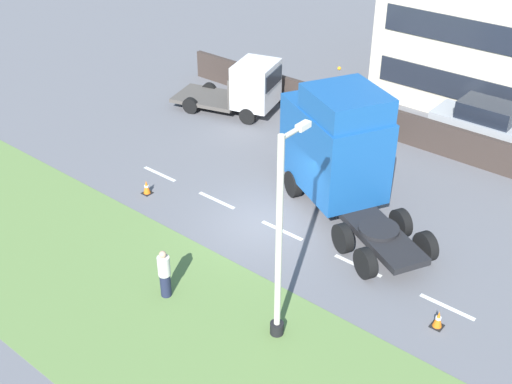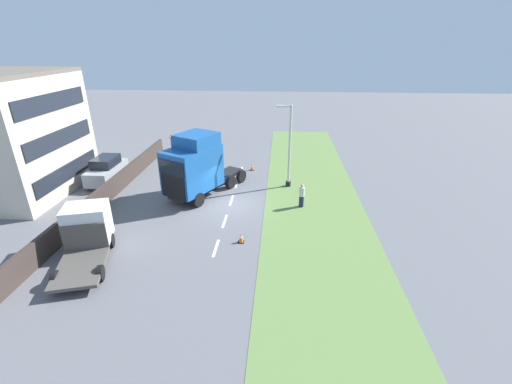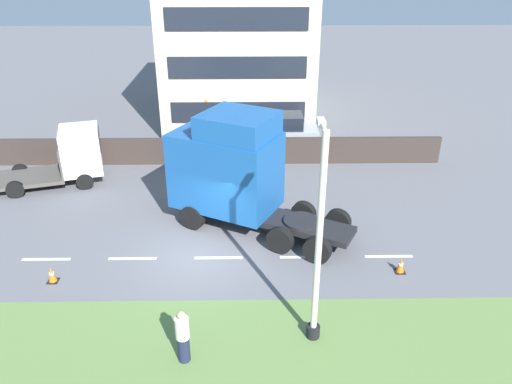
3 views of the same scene
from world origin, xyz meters
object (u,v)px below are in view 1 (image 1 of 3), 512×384
Objects in this scene: pedestrian at (165,274)px; traffic_cone_lead at (438,319)px; lorry_cab at (338,149)px; lamp_post at (280,253)px; traffic_cone_trailing at (147,187)px; flatbed_truck at (248,87)px; parked_car at (483,126)px.

pedestrian is 8.32m from traffic_cone_lead.
traffic_cone_lead is at bearing -93.25° from lorry_cab.
lamp_post is at bearing -131.61° from lorry_cab.
pedestrian is 2.97× the size of traffic_cone_trailing.
traffic_cone_trailing is at bearing -4.66° from flatbed_truck.
lorry_cab is 8.93m from flatbed_truck.
lorry_cab is 7.30m from lamp_post.
lorry_cab is 1.73× the size of parked_car.
flatbed_truck is at bearing 29.16° from pedestrian.
lorry_cab reaches higher than flatbed_truck.
parked_car is 7.48× the size of traffic_cone_trailing.
pedestrian is at bearing 167.59° from parked_car.
lorry_cab is 8.00m from pedestrian.
pedestrian is (-0.94, 3.71, -2.05)m from lamp_post.
lorry_cab reaches higher than traffic_cone_lead.
traffic_cone_trailing is at bearing 151.09° from lorry_cab.
parked_car is at bearing 11.47° from lorry_cab.
flatbed_truck is 13.70m from pedestrian.
parked_car is 0.67× the size of lamp_post.
lamp_post reaches higher than lorry_cab.
lorry_cab is at bearing -56.75° from traffic_cone_trailing.
lamp_post reaches higher than parked_car.
flatbed_truck is 8.46m from traffic_cone_trailing.
traffic_cone_trailing is at bearing 53.15° from pedestrian.
pedestrian is at bearing -160.63° from lorry_cab.
flatbed_truck is 0.85× the size of lamp_post.
parked_car reaches higher than pedestrian.
flatbed_truck is 9.53× the size of traffic_cone_lead.
traffic_cone_trailing is (3.74, 4.99, -0.56)m from pedestrian.
flatbed_truck reaches higher than pedestrian.
traffic_cone_lead and traffic_cone_trailing have the same top height.
lamp_post is at bearing 27.08° from flatbed_truck.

